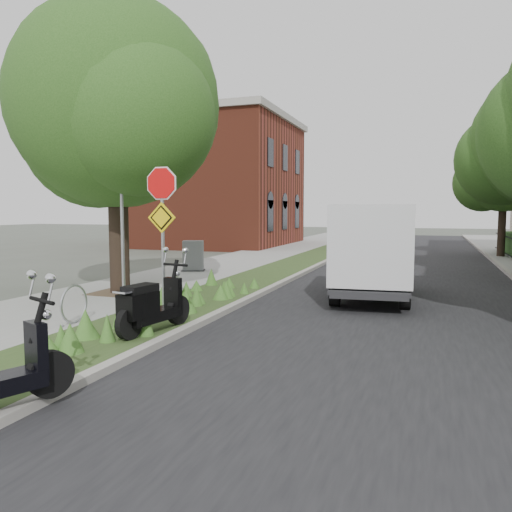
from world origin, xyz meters
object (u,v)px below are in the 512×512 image
at_px(sign_assembly, 162,210).
at_px(box_truck, 371,247).
at_px(utility_cabinet, 193,256).
at_px(scooter_near, 147,310).

distance_m(sign_assembly, box_truck, 5.69).
relative_size(sign_assembly, utility_cabinet, 2.93).
xyz_separation_m(scooter_near, box_truck, (3.26, 5.60, 0.80)).
xyz_separation_m(scooter_near, utility_cabinet, (-3.44, 8.68, 0.09)).
height_order(box_truck, utility_cabinet, box_truck).
height_order(scooter_near, utility_cabinet, utility_cabinet).
xyz_separation_m(sign_assembly, utility_cabinet, (-2.93, 7.23, -1.68)).
xyz_separation_m(sign_assembly, scooter_near, (0.51, -1.45, -1.77)).
bearing_deg(utility_cabinet, sign_assembly, -67.93).
distance_m(box_truck, utility_cabinet, 7.41).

